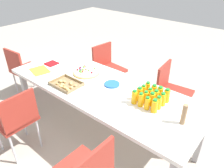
# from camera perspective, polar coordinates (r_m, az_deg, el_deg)

# --- Properties ---
(ground_plane) EXTENTS (12.00, 12.00, 0.00)m
(ground_plane) POSITION_cam_1_polar(r_m,az_deg,el_deg) (2.86, -2.71, -13.12)
(ground_plane) COLOR #B2A899
(party_table) EXTENTS (2.35, 0.87, 0.73)m
(party_table) POSITION_cam_1_polar(r_m,az_deg,el_deg) (2.45, -3.09, -1.72)
(party_table) COLOR white
(party_table) RESTS_ON ground_plane
(chair_near_left) EXTENTS (0.44, 0.44, 0.83)m
(chair_near_left) POSITION_cam_1_polar(r_m,az_deg,el_deg) (2.89, 15.39, -1.30)
(chair_near_left) COLOR maroon
(chair_near_left) RESTS_ON ground_plane
(chair_far_right) EXTENTS (0.41, 0.41, 0.83)m
(chair_far_right) POSITION_cam_1_polar(r_m,az_deg,el_deg) (2.53, -24.22, -8.24)
(chair_far_right) COLOR maroon
(chair_far_right) RESTS_ON ground_plane
(chair_end) EXTENTS (0.43, 0.43, 0.83)m
(chair_end) POSITION_cam_1_polar(r_m,az_deg,el_deg) (3.60, -22.73, 3.88)
(chair_end) COLOR maroon
(chair_end) RESTS_ON ground_plane
(chair_near_right) EXTENTS (0.44, 0.44, 0.83)m
(chair_near_right) POSITION_cam_1_polar(r_m,az_deg,el_deg) (3.39, -1.32, 4.83)
(chair_near_right) COLOR maroon
(chair_near_right) RESTS_ON ground_plane
(juice_bottle_0) EXTENTS (0.06, 0.06, 0.15)m
(juice_bottle_0) POSITION_cam_1_polar(r_m,az_deg,el_deg) (2.19, 14.44, -3.06)
(juice_bottle_0) COLOR #FAAB14
(juice_bottle_0) RESTS_ON party_table
(juice_bottle_1) EXTENTS (0.06, 0.06, 0.15)m
(juice_bottle_1) POSITION_cam_1_polar(r_m,az_deg,el_deg) (2.21, 12.71, -2.41)
(juice_bottle_1) COLOR #FAAD14
(juice_bottle_1) RESTS_ON party_table
(juice_bottle_2) EXTENTS (0.06, 0.06, 0.14)m
(juice_bottle_2) POSITION_cam_1_polar(r_m,az_deg,el_deg) (2.25, 11.14, -1.81)
(juice_bottle_2) COLOR #F9AD14
(juice_bottle_2) RESTS_ON party_table
(juice_bottle_3) EXTENTS (0.05, 0.05, 0.14)m
(juice_bottle_3) POSITION_cam_1_polar(r_m,az_deg,el_deg) (2.27, 9.50, -1.12)
(juice_bottle_3) COLOR #F9AD14
(juice_bottle_3) RESTS_ON party_table
(juice_bottle_4) EXTENTS (0.06, 0.06, 0.14)m
(juice_bottle_4) POSITION_cam_1_polar(r_m,az_deg,el_deg) (2.13, 13.42, -4.02)
(juice_bottle_4) COLOR #F9AD14
(juice_bottle_4) RESTS_ON party_table
(juice_bottle_5) EXTENTS (0.06, 0.06, 0.14)m
(juice_bottle_5) POSITION_cam_1_polar(r_m,az_deg,el_deg) (2.15, 11.66, -3.32)
(juice_bottle_5) COLOR #FAAC14
(juice_bottle_5) RESTS_ON party_table
(juice_bottle_6) EXTENTS (0.06, 0.06, 0.13)m
(juice_bottle_6) POSITION_cam_1_polar(r_m,az_deg,el_deg) (2.19, 10.11, -2.71)
(juice_bottle_6) COLOR #FAAD14
(juice_bottle_6) RESTS_ON party_table
(juice_bottle_7) EXTENTS (0.05, 0.05, 0.14)m
(juice_bottle_7) POSITION_cam_1_polar(r_m,az_deg,el_deg) (2.22, 8.40, -1.91)
(juice_bottle_7) COLOR #FAAC14
(juice_bottle_7) RESTS_ON party_table
(juice_bottle_8) EXTENTS (0.06, 0.06, 0.14)m
(juice_bottle_8) POSITION_cam_1_polar(r_m,az_deg,el_deg) (2.08, 12.34, -4.92)
(juice_bottle_8) COLOR #FAAC14
(juice_bottle_8) RESTS_ON party_table
(juice_bottle_9) EXTENTS (0.06, 0.06, 0.14)m
(juice_bottle_9) POSITION_cam_1_polar(r_m,az_deg,el_deg) (2.11, 10.64, -4.03)
(juice_bottle_9) COLOR #F9AC14
(juice_bottle_9) RESTS_ON party_table
(juice_bottle_10) EXTENTS (0.05, 0.05, 0.14)m
(juice_bottle_10) POSITION_cam_1_polar(r_m,az_deg,el_deg) (2.13, 9.00, -3.55)
(juice_bottle_10) COLOR #F9AC14
(juice_bottle_10) RESTS_ON party_table
(juice_bottle_11) EXTENTS (0.06, 0.06, 0.15)m
(juice_bottle_11) POSITION_cam_1_polar(r_m,az_deg,el_deg) (2.16, 7.36, -2.67)
(juice_bottle_11) COLOR #F9AE14
(juice_bottle_11) RESTS_ON party_table
(juice_bottle_12) EXTENTS (0.06, 0.06, 0.14)m
(juice_bottle_12) POSITION_cam_1_polar(r_m,az_deg,el_deg) (2.02, 11.32, -5.78)
(juice_bottle_12) COLOR #FAAC14
(juice_bottle_12) RESTS_ON party_table
(juice_bottle_13) EXTENTS (0.05, 0.05, 0.14)m
(juice_bottle_13) POSITION_cam_1_polar(r_m,az_deg,el_deg) (2.05, 9.40, -5.14)
(juice_bottle_13) COLOR #F9AE14
(juice_bottle_13) RESTS_ON party_table
(juice_bottle_14) EXTENTS (0.05, 0.05, 0.15)m
(juice_bottle_14) POSITION_cam_1_polar(r_m,az_deg,el_deg) (2.07, 7.70, -4.24)
(juice_bottle_14) COLOR #F9AD14
(juice_bottle_14) RESTS_ON party_table
(juice_bottle_15) EXTENTS (0.06, 0.06, 0.15)m
(juice_bottle_15) POSITION_cam_1_polar(r_m,az_deg,el_deg) (2.11, 6.01, -3.53)
(juice_bottle_15) COLOR #FAAE14
(juice_bottle_15) RESTS_ON party_table
(fruit_pizza) EXTENTS (0.33, 0.33, 0.05)m
(fruit_pizza) POSITION_cam_1_polar(r_m,az_deg,el_deg) (2.70, -6.91, 3.18)
(fruit_pizza) COLOR tan
(fruit_pizza) RESTS_ON party_table
(snack_tray) EXTENTS (0.34, 0.26, 0.04)m
(snack_tray) POSITION_cam_1_polar(r_m,az_deg,el_deg) (2.47, -12.16, -0.14)
(snack_tray) COLOR olive
(snack_tray) RESTS_ON party_table
(plate_stack) EXTENTS (0.17, 0.17, 0.02)m
(plate_stack) POSITION_cam_1_polar(r_m,az_deg,el_deg) (2.43, 0.00, -0.04)
(plate_stack) COLOR blue
(plate_stack) RESTS_ON party_table
(napkin_stack) EXTENTS (0.15, 0.15, 0.01)m
(napkin_stack) POSITION_cam_1_polar(r_m,az_deg,el_deg) (3.04, -15.87, 5.30)
(napkin_stack) COLOR red
(napkin_stack) RESTS_ON party_table
(cardboard_tube) EXTENTS (0.04, 0.04, 0.20)m
(cardboard_tube) POSITION_cam_1_polar(r_m,az_deg,el_deg) (1.93, 18.72, -7.72)
(cardboard_tube) COLOR #9E7A56
(cardboard_tube) RESTS_ON party_table
(paper_folder) EXTENTS (0.30, 0.25, 0.01)m
(paper_folder) POSITION_cam_1_polar(r_m,az_deg,el_deg) (2.90, -18.76, 3.43)
(paper_folder) COLOR yellow
(paper_folder) RESTS_ON party_table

